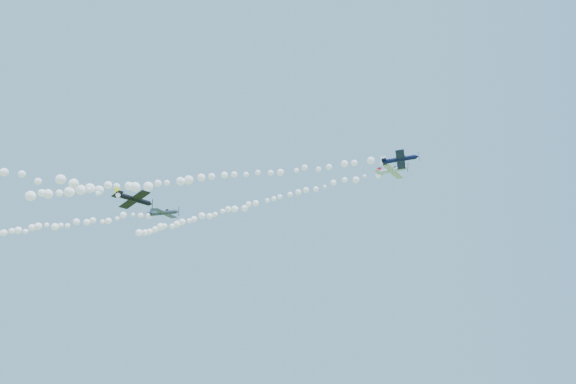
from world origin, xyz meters
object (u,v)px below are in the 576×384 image
(plane_white, at_px, (392,170))
(plane_navy, at_px, (400,159))
(plane_black, at_px, (134,199))
(plane_grey, at_px, (164,213))

(plane_white, height_order, plane_navy, plane_white)
(plane_white, relative_size, plane_navy, 1.01)
(plane_white, relative_size, plane_black, 1.15)
(plane_grey, xyz_separation_m, plane_black, (10.89, -26.62, -6.13))
(plane_navy, distance_m, plane_black, 44.68)
(plane_navy, bearing_deg, plane_grey, 175.46)
(plane_black, bearing_deg, plane_white, -17.38)
(plane_navy, relative_size, plane_grey, 0.95)
(plane_white, height_order, plane_black, plane_white)
(plane_white, bearing_deg, plane_grey, -149.70)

